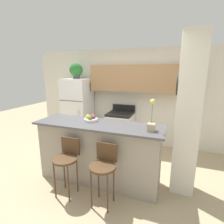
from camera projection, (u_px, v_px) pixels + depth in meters
name	position (u px, v px, depth m)	size (l,w,h in m)	color
ground_plane	(99.00, 179.00, 3.27)	(14.00, 14.00, 0.00)	tan
wall_back	(133.00, 90.00, 4.64)	(5.60, 0.38, 2.55)	silver
pillar_right	(188.00, 117.00, 2.71)	(0.38, 0.32, 2.55)	silver
counter_bar	(99.00, 152.00, 3.14)	(2.27, 0.70, 1.09)	gray
refrigerator	(78.00, 110.00, 5.00)	(0.73, 0.69, 1.77)	white
stove_range	(120.00, 129.00, 4.68)	(0.64, 0.66, 1.07)	white
bar_stool_left	(67.00, 159.00, 2.76)	(0.39, 0.39, 0.93)	#4C331E
bar_stool_right	(104.00, 166.00, 2.54)	(0.39, 0.39, 0.93)	#4C331E
potted_plant_on_fridge	(76.00, 70.00, 4.74)	(0.36, 0.36, 0.42)	#4C4C51
orchid_vase	(152.00, 123.00, 2.61)	(0.11, 0.11, 0.49)	tan
fruit_bowl	(91.00, 119.00, 3.15)	(0.24, 0.24, 0.12)	silver
trash_bin	(93.00, 138.00, 4.74)	(0.28, 0.28, 0.38)	#59595B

